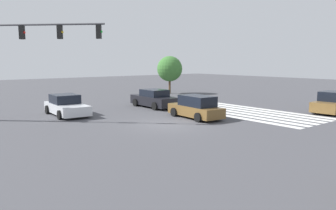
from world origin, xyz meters
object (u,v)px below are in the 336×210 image
(traffic_signal_mast, at_px, (29,47))
(car_3, at_px, (66,106))
(car_1, at_px, (154,99))
(tree_corner_a, at_px, (170,69))
(car_4, at_px, (334,103))
(car_0, at_px, (196,107))

(traffic_signal_mast, distance_m, car_3, 5.09)
(traffic_signal_mast, relative_size, car_1, 1.34)
(traffic_signal_mast, xyz_separation_m, car_1, (0.45, -10.10, -4.10))
(tree_corner_a, bearing_deg, car_4, -178.42)
(car_0, distance_m, car_4, 10.98)
(car_0, xyz_separation_m, tree_corner_a, (14.39, -9.32, 2.23))
(traffic_signal_mast, relative_size, car_0, 1.45)
(car_4, bearing_deg, traffic_signal_mast, 146.69)
(traffic_signal_mast, bearing_deg, car_3, 68.41)
(car_3, xyz_separation_m, tree_corner_a, (7.55, -15.79, 2.29))
(car_0, bearing_deg, car_4, -111.95)
(car_0, distance_m, car_1, 6.16)
(car_3, relative_size, car_4, 1.03)
(car_1, distance_m, car_3, 7.41)
(car_0, relative_size, tree_corner_a, 0.99)
(car_1, xyz_separation_m, tree_corner_a, (8.29, -8.42, 2.26))
(car_3, bearing_deg, car_1, 87.56)
(car_3, height_order, car_4, car_4)
(car_3, bearing_deg, car_4, 57.62)
(traffic_signal_mast, height_order, car_0, traffic_signal_mast)
(car_0, relative_size, car_1, 0.92)
(car_4, bearing_deg, car_3, 139.97)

